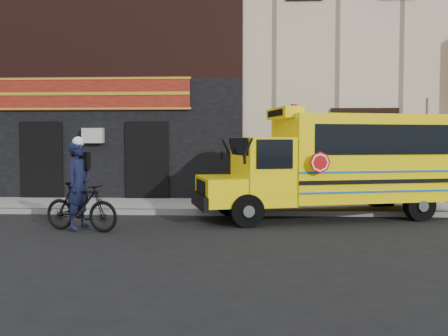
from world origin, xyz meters
The scene contains 8 objects.
ground centered at (0.00, 0.00, 0.00)m, with size 120.00×120.00×0.00m, color black.
curb centered at (0.00, 2.60, 0.07)m, with size 40.00×0.20×0.15m, color gray.
sidewalk centered at (0.00, 4.10, 0.07)m, with size 40.00×3.00×0.15m, color slate.
building centered at (-0.04, 10.45, 6.13)m, with size 20.00×10.70×12.00m.
school_bus centered at (2.67, 2.33, 1.51)m, with size 7.21×3.84×2.92m.
sign_pole centered at (5.24, 3.26, 1.80)m, with size 0.12×0.28×3.28m.
bicycle centered at (-3.60, -0.04, 0.56)m, with size 0.53×1.87×1.12m, color black.
cyclist centered at (-3.68, 0.05, 1.00)m, with size 0.73×0.48×2.00m, color black.
Camera 1 is at (0.24, -11.16, 2.04)m, focal length 40.00 mm.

